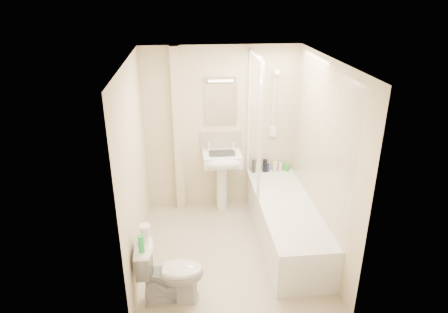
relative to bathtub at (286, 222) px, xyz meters
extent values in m
plane|color=beige|center=(-0.75, -0.17, -0.29)|extent=(2.50, 2.50, 0.00)
cube|color=beige|center=(-0.75, 1.08, 0.91)|extent=(2.20, 0.02, 2.40)
cube|color=beige|center=(-1.85, -0.17, 0.91)|extent=(0.02, 2.50, 2.40)
cube|color=beige|center=(0.35, -0.17, 0.91)|extent=(0.02, 2.50, 2.40)
cube|color=white|center=(-0.75, -0.17, 2.11)|extent=(2.20, 2.50, 0.02)
cube|color=beige|center=(0.00, 1.07, 1.14)|extent=(0.70, 0.01, 1.75)
cube|color=beige|center=(0.34, 0.00, 1.14)|extent=(0.01, 2.10, 1.75)
cube|color=beige|center=(-1.37, 1.02, 0.91)|extent=(0.12, 0.12, 2.40)
cube|color=beige|center=(-0.76, 1.07, 0.74)|extent=(0.60, 0.02, 0.30)
cube|color=white|center=(-0.76, 1.07, 1.29)|extent=(0.46, 0.01, 0.60)
cube|color=silver|center=(-0.76, 1.05, 1.66)|extent=(0.42, 0.07, 0.07)
cube|color=white|center=(0.00, 0.00, -0.01)|extent=(0.70, 2.10, 0.55)
cube|color=white|center=(0.00, 0.00, 0.21)|extent=(0.56, 1.96, 0.05)
cube|color=white|center=(-0.35, 0.63, 1.16)|extent=(0.01, 0.90, 1.80)
cube|color=white|center=(-0.35, 1.06, 1.16)|extent=(0.04, 0.04, 1.80)
cube|color=white|center=(-0.35, 0.18, 1.16)|extent=(0.04, 0.04, 1.80)
cube|color=white|center=(-0.35, 0.63, 2.04)|extent=(0.04, 0.90, 0.04)
cube|color=white|center=(-0.35, 0.63, 0.28)|extent=(0.04, 0.90, 0.03)
cylinder|color=white|center=(0.00, 1.05, 1.26)|extent=(0.02, 0.02, 0.90)
cylinder|color=white|center=(0.00, 1.05, 0.81)|extent=(0.05, 0.05, 0.02)
cylinder|color=white|center=(0.00, 1.05, 1.71)|extent=(0.05, 0.05, 0.02)
cylinder|color=white|center=(0.00, 0.98, 1.74)|extent=(0.08, 0.11, 0.11)
cube|color=white|center=(0.00, 1.04, 0.88)|extent=(0.10, 0.05, 0.14)
cylinder|color=white|center=(-0.02, 1.02, 1.31)|extent=(0.01, 0.13, 0.84)
cylinder|color=white|center=(-0.76, 0.91, 0.08)|extent=(0.16, 0.16, 0.73)
cube|color=white|center=(-0.76, 0.88, 0.55)|extent=(0.54, 0.42, 0.17)
ellipsoid|color=white|center=(-0.76, 0.71, 0.55)|extent=(0.54, 0.23, 0.17)
cube|color=silver|center=(-0.76, 0.88, 0.61)|extent=(0.38, 0.27, 0.04)
cylinder|color=white|center=(-0.93, 0.99, 0.68)|extent=(0.03, 0.03, 0.10)
cylinder|color=white|center=(-0.58, 0.99, 0.68)|extent=(0.03, 0.03, 0.10)
sphere|color=white|center=(-0.93, 0.99, 0.74)|extent=(0.04, 0.04, 0.04)
sphere|color=white|center=(-0.58, 0.99, 0.74)|extent=(0.04, 0.04, 0.04)
cylinder|color=black|center=(-0.27, 0.99, 0.36)|extent=(0.06, 0.06, 0.19)
cylinder|color=white|center=(-0.22, 0.99, 0.33)|extent=(0.06, 0.06, 0.14)
cylinder|color=black|center=(-0.10, 0.99, 0.36)|extent=(0.07, 0.07, 0.19)
cylinder|color=navy|center=(-0.06, 0.99, 0.32)|extent=(0.05, 0.05, 0.12)
cylinder|color=beige|center=(0.05, 0.99, 0.34)|extent=(0.07, 0.07, 0.15)
cylinder|color=silver|center=(0.14, 0.99, 0.33)|extent=(0.05, 0.05, 0.13)
cylinder|color=green|center=(0.23, 0.99, 0.31)|extent=(0.07, 0.07, 0.10)
imported|color=white|center=(-1.47, -0.93, 0.06)|extent=(0.43, 0.70, 0.70)
cylinder|color=white|center=(-1.73, -0.85, 0.46)|extent=(0.11, 0.11, 0.10)
cylinder|color=white|center=(-1.70, -0.86, 0.56)|extent=(0.11, 0.11, 0.10)
cylinder|color=green|center=(-1.73, -1.02, 0.50)|extent=(0.06, 0.06, 0.18)
camera|label=1|loc=(-1.25, -4.33, 2.82)|focal=32.00mm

